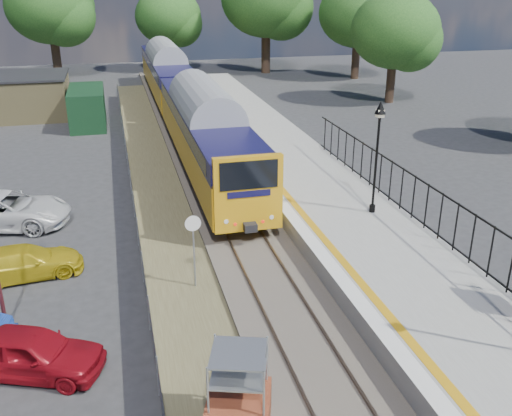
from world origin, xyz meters
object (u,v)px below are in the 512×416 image
object	(u,v)px
victorian_lamp_north	(379,131)
speed_sign	(194,240)
train	(181,93)
car_white	(4,210)
car_red	(31,352)
car_yellow	(25,262)
brick_plinth	(239,395)

from	to	relation	value
victorian_lamp_north	speed_sign	distance (m)	8.66
speed_sign	victorian_lamp_north	bearing A→B (deg)	14.18
train	car_white	distance (m)	18.63
victorian_lamp_north	car_red	size ratio (longest dim) A/B	1.18
speed_sign	car_white	bearing A→B (deg)	128.87
victorian_lamp_north	speed_sign	xyz separation A→B (m)	(-7.80, -2.85, -2.47)
car_white	train	bearing A→B (deg)	-17.88
car_yellow	car_white	world-z (taller)	car_white
victorian_lamp_north	car_white	distance (m)	15.86
train	car_yellow	size ratio (longest dim) A/B	10.27
brick_plinth	car_red	world-z (taller)	brick_plinth
car_yellow	car_white	distance (m)	5.05
victorian_lamp_north	speed_sign	world-z (taller)	victorian_lamp_north
speed_sign	car_yellow	world-z (taller)	speed_sign
victorian_lamp_north	speed_sign	bearing A→B (deg)	-159.94
train	car_red	xyz separation A→B (m)	(-7.40, -26.47, -1.68)
victorian_lamp_north	brick_plinth	bearing A→B (deg)	-128.61
victorian_lamp_north	train	size ratio (longest dim) A/B	0.11
victorian_lamp_north	car_red	world-z (taller)	victorian_lamp_north
car_red	car_white	size ratio (longest dim) A/B	0.72
train	speed_sign	xyz separation A→B (m)	(-2.50, -23.04, -0.52)
brick_plinth	car_yellow	bearing A→B (deg)	121.98
victorian_lamp_north	car_yellow	distance (m)	14.04
speed_sign	car_red	xyz separation A→B (m)	(-4.90, -3.43, -1.16)
car_yellow	train	bearing A→B (deg)	-29.26
car_yellow	car_white	xyz separation A→B (m)	(-1.34, 4.87, 0.17)
speed_sign	car_white	xyz separation A→B (m)	(-7.06, 7.12, -1.07)
brick_plinth	car_yellow	xyz separation A→B (m)	(-5.72, 9.17, -0.53)
brick_plinth	car_white	xyz separation A→B (m)	(-7.06, 14.04, -0.35)
victorian_lamp_north	car_white	world-z (taller)	victorian_lamp_north
train	car_yellow	bearing A→B (deg)	-111.58
brick_plinth	victorian_lamp_north	bearing A→B (deg)	51.39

